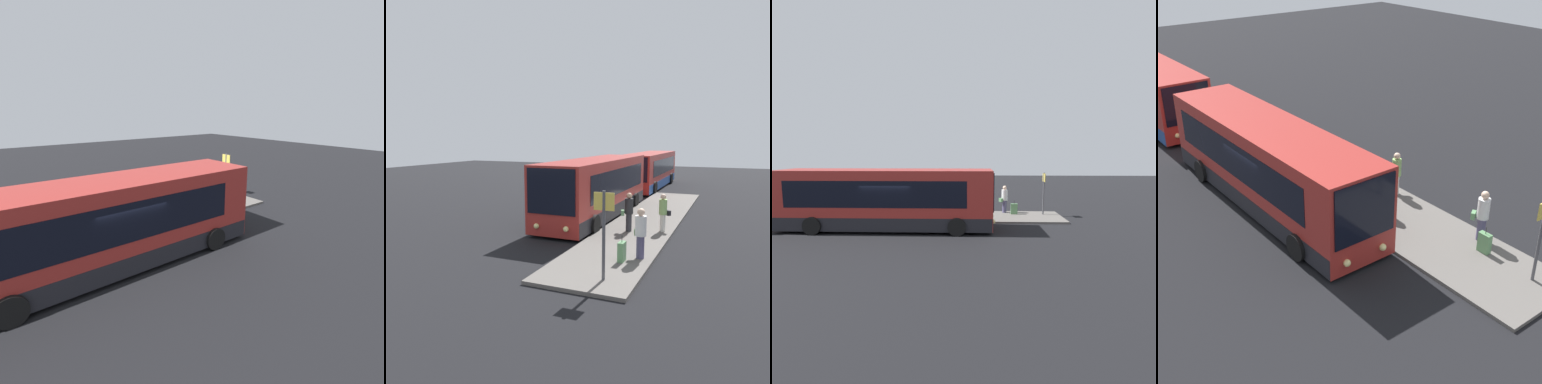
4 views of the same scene
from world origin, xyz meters
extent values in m
plane|color=black|center=(0.00, 0.00, 0.00)|extent=(80.00, 80.00, 0.00)
cube|color=#605B56|center=(0.00, 3.23, 0.06)|extent=(20.00, 3.25, 0.12)
cube|color=maroon|center=(-0.25, 0.24, 1.70)|extent=(11.25, 2.56, 3.07)
cube|color=black|center=(-0.25, 0.24, 0.51)|extent=(11.19, 2.58, 0.70)
cube|color=black|center=(-0.53, 0.24, 2.06)|extent=(9.22, 2.59, 1.35)
cube|color=black|center=(5.39, 0.24, 2.15)|extent=(0.06, 2.26, 1.96)
sphere|color=#F9E58C|center=(5.41, 0.94, 0.61)|extent=(0.24, 0.24, 0.24)
sphere|color=#F9E58C|center=(5.41, -0.47, 0.61)|extent=(0.24, 0.24, 0.24)
cylinder|color=black|center=(3.57, 1.52, 0.46)|extent=(0.92, 0.30, 0.92)
cylinder|color=black|center=(3.57, -1.05, 0.46)|extent=(0.92, 0.30, 0.92)
cylinder|color=black|center=(-3.74, -1.05, 0.46)|extent=(0.92, 0.30, 0.92)
cylinder|color=silver|center=(2.24, 4.37, 0.52)|extent=(0.36, 0.36, 0.79)
cylinder|color=#8CB766|center=(2.24, 4.37, 1.26)|extent=(0.51, 0.51, 0.69)
sphere|color=beige|center=(2.24, 4.37, 1.74)|extent=(0.26, 0.26, 0.26)
cube|color=black|center=(2.05, 4.57, 0.97)|extent=(0.30, 0.30, 0.24)
cylinder|color=#4C476B|center=(6.49, 4.37, 0.54)|extent=(0.39, 0.39, 0.83)
cylinder|color=silver|center=(6.49, 4.37, 1.31)|extent=(0.55, 0.55, 0.72)
sphere|color=beige|center=(6.49, 4.37, 1.81)|extent=(0.27, 0.27, 0.27)
cube|color=#598C59|center=(6.23, 4.22, 1.00)|extent=(0.26, 0.31, 0.24)
cylinder|color=#2D2D33|center=(2.84, 2.94, 0.53)|extent=(0.34, 0.34, 0.82)
cylinder|color=#262628|center=(2.84, 2.94, 1.29)|extent=(0.49, 0.49, 0.71)
sphere|color=tan|center=(2.84, 2.94, 1.78)|extent=(0.27, 0.27, 0.27)
cube|color=#598C59|center=(2.94, 2.66, 0.99)|extent=(0.31, 0.23, 0.24)
cube|color=#598C59|center=(7.07, 3.86, 0.47)|extent=(0.43, 0.20, 0.69)
cylinder|color=black|center=(7.07, 3.86, 0.93)|extent=(0.02, 0.02, 0.24)
cylinder|color=#4C4C51|center=(8.95, 3.84, 1.49)|extent=(0.10, 0.10, 2.73)
cube|color=#E5C64C|center=(8.95, 3.84, 2.54)|extent=(0.04, 0.64, 0.53)
camera|label=1|loc=(-4.13, -9.32, 5.67)|focal=28.00mm
camera|label=2|loc=(19.22, 7.40, 4.40)|focal=35.00mm
camera|label=3|loc=(4.37, -15.55, 4.10)|focal=28.00mm
camera|label=4|loc=(15.95, -8.51, 9.82)|focal=50.00mm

